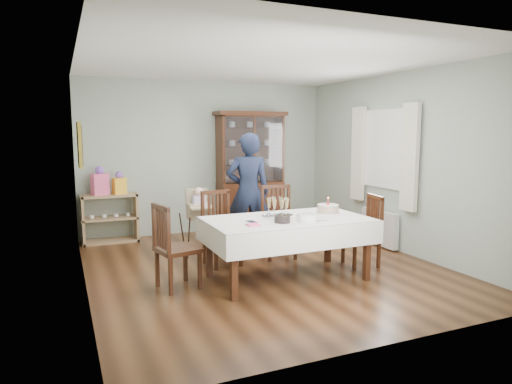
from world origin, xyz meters
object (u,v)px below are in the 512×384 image
sideboard (110,218)px  chair_end_right (362,245)px  dining_table (287,248)px  gift_bag_orange (119,184)px  woman (248,192)px  champagne_tray (278,211)px  chair_far_right (279,236)px  gift_bag_pink (100,182)px  high_chair (199,227)px  china_cabinet (250,170)px  birthday_cake (328,209)px  chair_end_left (177,263)px  chair_far_left (222,243)px

sideboard → chair_end_right: 4.08m
dining_table → gift_bag_orange: 3.32m
woman → champagne_tray: 1.35m
chair_far_right → gift_bag_pink: bearing=151.6°
woman → high_chair: bearing=7.5°
dining_table → china_cabinet: 2.99m
chair_end_right → high_chair: high_chair is taller
high_chair → gift_bag_pink: bearing=138.3°
birthday_cake → gift_bag_pink: 3.77m
chair_end_left → chair_end_right: size_ratio=1.04×
gift_bag_orange → gift_bag_pink: bearing=180.0°
dining_table → gift_bag_pink: gift_bag_pink is taller
high_chair → gift_bag_orange: size_ratio=2.67×
china_cabinet → chair_far_left: china_cabinet is taller
gift_bag_pink → gift_bag_orange: bearing=-0.0°
dining_table → high_chair: size_ratio=2.01×
chair_far_right → gift_bag_orange: (-2.00, 1.88, 0.66)m
chair_far_right → champagne_tray: 1.04m
china_cabinet → high_chair: bearing=-137.8°
china_cabinet → woman: bearing=-113.9°
dining_table → chair_far_left: chair_far_left is taller
chair_end_right → chair_end_left: bearing=-83.1°
high_chair → champagne_tray: size_ratio=2.55×
champagne_tray → high_chair: bearing=112.4°
china_cabinet → gift_bag_orange: (-2.33, 0.00, -0.16)m
china_cabinet → chair_far_right: (-0.33, -1.87, -0.82)m
sideboard → champagne_tray: 3.24m
dining_table → champagne_tray: size_ratio=5.12×
sideboard → chair_far_right: chair_far_right is taller
sideboard → chair_far_left: chair_far_left is taller
dining_table → sideboard: bearing=122.6°
dining_table → chair_far_left: (-0.55, 0.89, -0.09)m
dining_table → chair_end_left: bearing=171.8°
sideboard → woman: (1.91, -1.35, 0.50)m
gift_bag_pink → china_cabinet: bearing=-0.0°
chair_end_left → champagne_tray: chair_end_left is taller
china_cabinet → sideboard: size_ratio=2.42×
chair_far_right → sideboard: bearing=149.6°
chair_far_right → woman: woman is taller
birthday_cake → gift_bag_orange: bearing=129.9°
china_cabinet → chair_end_left: size_ratio=2.18×
dining_table → chair_far_left: 1.05m
dining_table → chair_end_right: (1.20, 0.11, -0.10)m
chair_far_right → chair_end_right: size_ratio=1.07×
dining_table → high_chair: bearing=112.4°
chair_far_left → gift_bag_orange: (-1.10, 1.93, 0.67)m
high_chair → chair_far_right: bearing=-31.5°
chair_far_right → champagne_tray: (-0.41, -0.80, 0.53)m
high_chair → champagne_tray: bearing=-66.0°
chair_far_left → sideboard: bearing=115.6°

